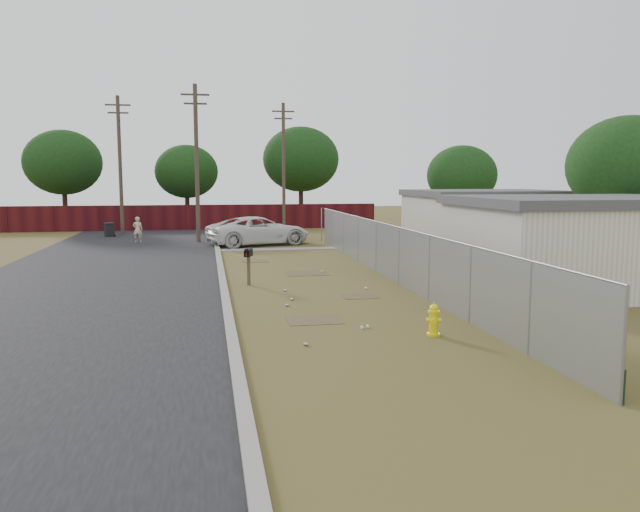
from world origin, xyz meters
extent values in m
plane|color=brown|center=(0.00, 0.00, 0.00)|extent=(120.00, 120.00, 0.00)
cube|color=black|center=(-7.50, 8.00, 0.01)|extent=(9.00, 60.00, 0.02)
cube|color=gray|center=(-3.00, 8.00, 0.06)|extent=(0.25, 60.00, 0.12)
cube|color=gray|center=(0.00, 11.50, 0.01)|extent=(6.20, 1.00, 0.03)
cylinder|color=gray|center=(3.10, -12.00, 1.00)|extent=(0.06, 0.06, 2.00)
cylinder|color=gray|center=(3.10, -9.00, 1.00)|extent=(0.06, 0.06, 2.00)
cylinder|color=gray|center=(3.10, -6.00, 1.00)|extent=(0.06, 0.06, 2.00)
cylinder|color=gray|center=(3.10, -3.00, 1.00)|extent=(0.06, 0.06, 2.00)
cylinder|color=gray|center=(3.10, 0.00, 1.00)|extent=(0.06, 0.06, 2.00)
cylinder|color=gray|center=(3.10, 3.00, 1.00)|extent=(0.06, 0.06, 2.00)
cylinder|color=gray|center=(3.10, 6.00, 1.00)|extent=(0.06, 0.06, 2.00)
cylinder|color=gray|center=(3.10, 9.00, 1.00)|extent=(0.06, 0.06, 2.00)
cylinder|color=gray|center=(3.10, 12.00, 1.00)|extent=(0.06, 0.06, 2.00)
cylinder|color=gray|center=(3.10, 15.00, 1.00)|extent=(0.06, 0.06, 2.00)
cylinder|color=gray|center=(3.10, 1.00, 2.00)|extent=(0.04, 26.00, 0.04)
cube|color=gray|center=(3.10, 1.00, 1.00)|extent=(0.01, 26.00, 2.00)
cube|color=black|center=(3.16, 1.00, 0.30)|extent=(0.03, 26.00, 0.60)
cube|color=#450E11|center=(-6.00, 25.00, 0.90)|extent=(30.00, 0.12, 1.80)
cylinder|color=#45372E|center=(-4.00, 16.00, 4.50)|extent=(0.24, 0.24, 9.00)
cube|color=#45372E|center=(-4.00, 16.00, 8.40)|extent=(1.60, 0.10, 0.10)
cube|color=#45372E|center=(-4.00, 16.00, 7.90)|extent=(1.30, 0.10, 0.10)
cylinder|color=#45372E|center=(-9.00, 22.00, 4.50)|extent=(0.24, 0.24, 9.00)
cube|color=#45372E|center=(-9.00, 22.00, 8.40)|extent=(1.60, 0.10, 0.10)
cube|color=#45372E|center=(-9.00, 22.00, 7.90)|extent=(1.30, 0.10, 0.10)
cylinder|color=#45372E|center=(2.00, 24.00, 4.50)|extent=(0.24, 0.24, 9.00)
cube|color=#45372E|center=(2.00, 24.00, 8.40)|extent=(1.60, 0.10, 0.10)
cube|color=#45372E|center=(2.00, 24.00, 7.90)|extent=(1.30, 0.10, 0.10)
cube|color=silver|center=(9.00, -2.00, 1.40)|extent=(8.00, 6.00, 2.80)
cube|color=#46454A|center=(9.00, -2.00, 2.95)|extent=(8.32, 6.24, 0.30)
cube|color=silver|center=(10.50, 9.00, 1.40)|extent=(7.00, 6.00, 2.80)
cube|color=#46454A|center=(10.50, 9.00, 2.95)|extent=(7.28, 6.24, 0.30)
cylinder|color=#352217|center=(-14.00, 29.00, 1.65)|extent=(0.36, 0.36, 3.30)
ellipsoid|color=black|center=(-14.00, 29.00, 4.88)|extent=(5.70, 5.70, 4.84)
cylinder|color=#352217|center=(-5.00, 30.00, 1.43)|extent=(0.36, 0.36, 2.86)
ellipsoid|color=black|center=(-5.00, 30.00, 4.23)|extent=(4.94, 4.94, 4.20)
cylinder|color=#352217|center=(4.00, 29.00, 1.76)|extent=(0.36, 0.36, 3.52)
ellipsoid|color=black|center=(4.00, 29.00, 5.20)|extent=(6.08, 6.08, 5.17)
cylinder|color=#352217|center=(13.00, 18.00, 1.32)|extent=(0.36, 0.36, 2.64)
ellipsoid|color=black|center=(13.00, 18.00, 3.90)|extent=(4.56, 4.56, 3.88)
cylinder|color=#352217|center=(14.00, 3.00, 1.43)|extent=(0.36, 0.36, 2.86)
ellipsoid|color=black|center=(14.00, 3.00, 4.23)|extent=(4.94, 4.94, 4.20)
cylinder|color=yellow|center=(1.72, -7.07, 0.03)|extent=(0.40, 0.40, 0.06)
cylinder|color=yellow|center=(1.72, -7.07, 0.31)|extent=(0.28, 0.28, 0.54)
cylinder|color=yellow|center=(1.72, -7.07, 0.58)|extent=(0.36, 0.36, 0.05)
sphere|color=yellow|center=(1.72, -7.07, 0.65)|extent=(0.27, 0.27, 0.21)
cylinder|color=yellow|center=(1.72, -7.07, 0.76)|extent=(0.05, 0.05, 0.06)
cylinder|color=yellow|center=(1.60, -7.03, 0.37)|extent=(0.12, 0.13, 0.10)
cylinder|color=yellow|center=(1.85, -7.11, 0.37)|extent=(0.12, 0.13, 0.10)
cylinder|color=yellow|center=(1.68, -7.19, 0.37)|extent=(0.16, 0.15, 0.13)
cube|color=brown|center=(-2.11, 0.76, 0.54)|extent=(0.12, 0.12, 1.07)
cube|color=black|center=(-2.11, 0.76, 1.11)|extent=(0.35, 0.55, 0.19)
cylinder|color=black|center=(-2.11, 0.76, 1.20)|extent=(0.35, 0.55, 0.19)
cube|color=#A4130B|center=(-2.20, 0.50, 1.11)|extent=(0.03, 0.05, 0.11)
imported|color=silver|center=(-0.65, 13.88, 0.79)|extent=(6.26, 4.34, 1.59)
imported|color=#CAB594|center=(-7.43, 16.21, 0.76)|extent=(0.58, 0.41, 1.51)
cube|color=black|center=(-9.61, 20.41, 0.42)|extent=(0.68, 0.68, 0.84)
cube|color=black|center=(-9.61, 20.41, 0.86)|extent=(0.75, 0.75, 0.07)
cylinder|color=black|center=(-9.27, 20.26, 0.09)|extent=(0.11, 0.18, 0.17)
cylinder|color=silver|center=(0.38, -6.07, 0.04)|extent=(0.09, 0.11, 0.07)
cylinder|color=#A6A6AA|center=(-1.26, -3.09, 0.04)|extent=(0.12, 0.10, 0.07)
cylinder|color=silver|center=(1.70, -0.81, 0.04)|extent=(0.10, 0.12, 0.07)
cylinder|color=#A6A6AA|center=(-1.39, -7.45, 0.04)|extent=(0.12, 0.11, 0.07)
cylinder|color=silver|center=(0.93, 3.19, 0.04)|extent=(0.11, 0.09, 0.07)
cylinder|color=#A6A6AA|center=(-1.03, -0.70, 0.04)|extent=(0.12, 0.11, 0.07)
cylinder|color=#A6A6AA|center=(-1.00, -2.25, 0.04)|extent=(0.12, 0.12, 0.07)
cylinder|color=silver|center=(0.21, -6.15, 0.04)|extent=(0.09, 0.11, 0.07)
camera|label=1|loc=(-3.51, -20.78, 3.71)|focal=35.00mm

